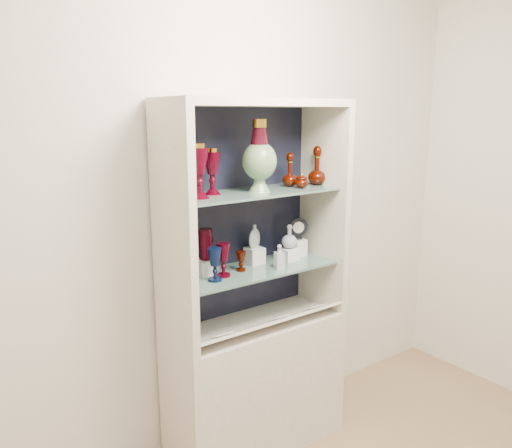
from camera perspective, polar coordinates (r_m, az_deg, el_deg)
wall_back at (r=2.77m, az=-2.68°, el=2.82°), size 3.50×0.02×2.80m
cabinet_base at (r=2.96m, az=-0.00°, el=-17.79°), size 1.00×0.40×0.75m
cabinet_back_panel at (r=2.76m, az=-2.32°, el=1.20°), size 0.98×0.02×1.15m
cabinet_side_left at (r=2.36m, az=-9.46°, el=-0.89°), size 0.04×0.40×1.15m
cabinet_side_right at (r=2.91m, az=7.67°, el=1.69°), size 0.04×0.40×1.15m
cabinet_top_cap at (r=2.55m, az=-0.00°, el=13.72°), size 1.00×0.40×0.04m
shelf_lower at (r=2.70m, az=-0.25°, el=-5.24°), size 0.92×0.34×0.01m
shelf_upper at (r=2.60m, az=-0.26°, el=3.61°), size 0.92×0.34×0.01m
label_ledge at (r=2.69m, az=1.40°, el=-11.29°), size 0.92×0.17×0.09m
label_card_0 at (r=2.88m, az=6.61°, el=-9.41°), size 0.10×0.06×0.03m
label_card_1 at (r=2.73m, az=2.74°, el=-10.60°), size 0.10×0.06×0.03m
label_card_2 at (r=2.54m, az=-3.94°, el=-12.51°), size 0.10×0.06×0.03m
pedestal_lamp_left at (r=2.39m, az=-6.52°, el=6.03°), size 0.11×0.11×0.26m
pedestal_lamp_right at (r=2.50m, az=-5.01°, el=6.01°), size 0.11×0.11×0.23m
enamel_urn at (r=2.57m, az=0.40°, el=7.79°), size 0.20×0.20×0.37m
ruby_decanter_a at (r=2.76m, az=3.90°, el=6.45°), size 0.11×0.11×0.21m
ruby_decanter_b at (r=2.85m, az=7.00°, el=6.78°), size 0.10×0.10×0.23m
lidded_bowl at (r=2.72m, az=5.22°, el=4.96°), size 0.09×0.09×0.08m
cobalt_goblet at (r=2.49m, az=-4.74°, el=-4.63°), size 0.08×0.08×0.17m
ruby_goblet_tall at (r=2.55m, az=-3.75°, el=-4.12°), size 0.07×0.07×0.18m
ruby_goblet_small at (r=2.64m, az=-1.73°, el=-4.27°), size 0.06×0.06×0.11m
riser_ruby_pitcher at (r=2.61m, az=-5.76°, el=-4.87°), size 0.10×0.10×0.08m
ruby_pitcher at (r=2.57m, az=-5.82°, el=-2.31°), size 0.14×0.12×0.16m
clear_square_bottle at (r=2.68m, az=2.68°, el=-3.73°), size 0.06×0.06×0.13m
riser_flat_flask at (r=2.78m, az=-0.17°, el=-3.61°), size 0.09×0.09×0.09m
flat_flask at (r=2.75m, az=-0.17°, el=-1.37°), size 0.10×0.07×0.13m
riser_clear_round_decanter at (r=2.84m, az=3.80°, el=-3.46°), size 0.09×0.09×0.07m
clear_round_decanter at (r=2.82m, az=3.83°, el=-1.48°), size 0.09×0.09×0.13m
riser_cameo_medallion at (r=2.93m, az=4.80°, el=-2.68°), size 0.08×0.08×0.10m
cameo_medallion at (r=2.90m, az=4.84°, el=-0.48°), size 0.12×0.08×0.13m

